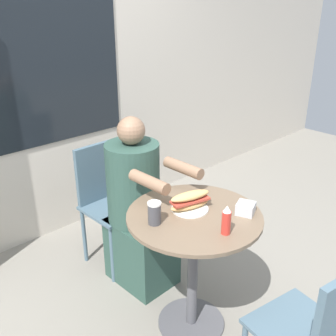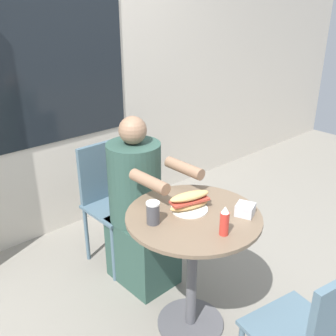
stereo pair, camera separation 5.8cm
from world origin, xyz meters
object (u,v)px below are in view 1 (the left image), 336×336
at_px(sandwich_on_plate, 190,202).
at_px(condiment_bottle, 226,220).
at_px(drink_cup, 154,213).
at_px(diner_chair, 106,193).
at_px(cafe_table, 193,246).
at_px(seated_diner, 138,215).
at_px(empty_chair_across, 320,330).

xyz_separation_m(sandwich_on_plate, condiment_bottle, (-0.04, -0.28, 0.03)).
height_order(sandwich_on_plate, drink_cup, drink_cup).
xyz_separation_m(diner_chair, drink_cup, (-0.26, -0.81, 0.29)).
xyz_separation_m(cafe_table, sandwich_on_plate, (0.02, 0.05, 0.25)).
relative_size(seated_diner, drink_cup, 9.73).
bearing_deg(seated_diner, diner_chair, -91.05).
bearing_deg(condiment_bottle, cafe_table, 84.35).
distance_m(seated_diner, drink_cup, 0.62).
bearing_deg(drink_cup, seated_diner, 60.76).
bearing_deg(condiment_bottle, empty_chair_across, -89.58).
relative_size(cafe_table, diner_chair, 0.86).
distance_m(seated_diner, condiment_bottle, 0.84).
relative_size(diner_chair, empty_chair_across, 1.00).
bearing_deg(cafe_table, condiment_bottle, -95.65).
relative_size(cafe_table, condiment_bottle, 4.95).
height_order(cafe_table, diner_chair, diner_chair).
bearing_deg(diner_chair, empty_chair_across, 86.08).
height_order(empty_chair_across, sandwich_on_plate, empty_chair_across).
relative_size(cafe_table, drink_cup, 6.37).
bearing_deg(cafe_table, empty_chair_across, -91.43).
distance_m(diner_chair, seated_diner, 0.35).
bearing_deg(diner_chair, drink_cup, 70.81).
relative_size(diner_chair, sandwich_on_plate, 3.62).
xyz_separation_m(cafe_table, drink_cup, (-0.21, 0.08, 0.26)).
height_order(diner_chair, condiment_bottle, condiment_bottle).
distance_m(empty_chair_across, sandwich_on_plate, 0.84).
height_order(seated_diner, sandwich_on_plate, seated_diner).
bearing_deg(drink_cup, diner_chair, 72.47).
relative_size(seated_diner, empty_chair_across, 1.32).
height_order(diner_chair, empty_chair_across, same).
bearing_deg(seated_diner, drink_cup, 59.10).
relative_size(empty_chair_across, sandwich_on_plate, 3.62).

